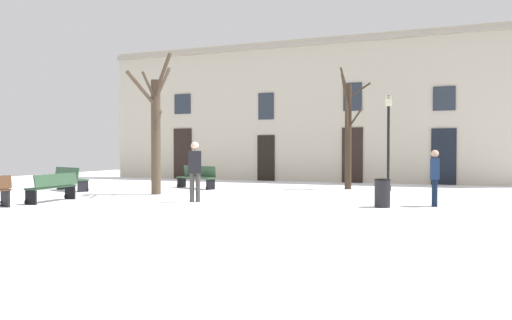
# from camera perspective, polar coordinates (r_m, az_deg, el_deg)

# --- Properties ---
(ground_plane) EXTENTS (34.98, 34.98, 0.00)m
(ground_plane) POSITION_cam_1_polar(r_m,az_deg,el_deg) (13.94, -2.51, -5.13)
(ground_plane) COLOR white
(building_facade) EXTENTS (21.86, 0.60, 7.08)m
(building_facade) POSITION_cam_1_polar(r_m,az_deg,el_deg) (22.82, 6.31, 6.35)
(building_facade) COLOR #BCB29E
(building_facade) RESTS_ON ground
(tree_center) EXTENTS (1.36, 2.10, 5.04)m
(tree_center) POSITION_cam_1_polar(r_m,az_deg,el_deg) (18.33, 11.58, 3.54)
(tree_center) COLOR #382B1E
(tree_center) RESTS_ON ground
(tree_foreground) EXTENTS (1.61, 1.28, 4.83)m
(tree_foreground) POSITION_cam_1_polar(r_m,az_deg,el_deg) (16.19, -12.56, 3.84)
(tree_foreground) COLOR #4C3D2D
(tree_foreground) RESTS_ON ground
(streetlamp) EXTENTS (0.30, 0.30, 3.66)m
(streetlamp) POSITION_cam_1_polar(r_m,az_deg,el_deg) (17.98, 16.38, 3.41)
(streetlamp) COLOR black
(streetlamp) RESTS_ON ground
(litter_bin) EXTENTS (0.44, 0.44, 0.77)m
(litter_bin) POSITION_cam_1_polar(r_m,az_deg,el_deg) (12.71, 15.67, -4.03)
(litter_bin) COLOR black
(litter_bin) RESTS_ON ground
(bench_near_lamp) EXTENTS (0.47, 1.74, 0.85)m
(bench_near_lamp) POSITION_cam_1_polar(r_m,az_deg,el_deg) (14.81, -24.26, -3.12)
(bench_near_lamp) COLOR #2D4C33
(bench_near_lamp) RESTS_ON ground
(bench_back_to_back_left) EXTENTS (1.87, 1.12, 0.91)m
(bench_back_to_back_left) POSITION_cam_1_polar(r_m,az_deg,el_deg) (18.68, -22.40, -2.19)
(bench_back_to_back_left) COLOR #2D4C33
(bench_back_to_back_left) RESTS_ON ground
(bench_facing_shops) EXTENTS (1.93, 1.14, 0.92)m
(bench_facing_shops) POSITION_cam_1_polar(r_m,az_deg,el_deg) (18.49, -7.48, -2.15)
(bench_facing_shops) COLOR #2D4C33
(bench_facing_shops) RESTS_ON ground
(person_strolling) EXTENTS (0.24, 0.39, 1.55)m
(person_strolling) POSITION_cam_1_polar(r_m,az_deg,el_deg) (13.34, 21.64, -1.84)
(person_strolling) COLOR black
(person_strolling) RESTS_ON ground
(person_by_shop_door) EXTENTS (0.44, 0.36, 1.80)m
(person_by_shop_door) POSITION_cam_1_polar(r_m,az_deg,el_deg) (13.56, -7.73, -1.05)
(person_by_shop_door) COLOR #403D3A
(person_by_shop_door) RESTS_ON ground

